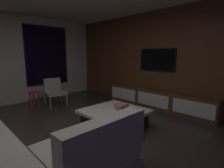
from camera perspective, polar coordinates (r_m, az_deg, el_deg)
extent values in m
plane|color=#332B26|center=(3.05, -13.10, -19.63)|extent=(9.20, 9.20, 0.00)
cube|color=silver|center=(6.11, -32.29, 6.95)|extent=(6.60, 0.12, 2.70)
cube|color=black|center=(6.46, -20.84, 8.75)|extent=(1.52, 0.02, 2.02)
cube|color=black|center=(6.45, -20.78, 8.75)|extent=(1.40, 0.03, 1.90)
cube|color=brown|center=(4.99, 17.85, 7.70)|extent=(0.12, 7.80, 2.70)
cube|color=gray|center=(2.40, -8.36, -25.84)|extent=(1.10, 0.90, 0.18)
cube|color=#B2ADA3|center=(2.28, -8.49, -21.53)|extent=(1.07, 0.86, 0.24)
cube|color=#B2ADA3|center=(1.89, -2.10, -17.34)|extent=(1.10, 0.20, 0.40)
cube|color=black|center=(3.63, 0.88, -11.81)|extent=(1.00, 1.00, 0.30)
cube|color=white|center=(3.57, 0.88, -9.12)|extent=(1.16, 1.16, 0.06)
cube|color=teal|center=(3.61, 3.40, -8.15)|extent=(0.21, 0.18, 0.03)
cube|color=tan|center=(3.62, 3.18, -7.61)|extent=(0.25, 0.15, 0.03)
cube|color=brown|center=(3.60, 3.33, -7.24)|extent=(0.26, 0.21, 0.02)
cube|color=#D36E6D|center=(3.59, 2.98, -6.81)|extent=(0.22, 0.21, 0.03)
cylinder|color=#B2ADA0|center=(5.27, -14.81, -4.96)|extent=(0.04, 0.04, 0.36)
cylinder|color=#B2ADA0|center=(5.12, -19.79, -5.66)|extent=(0.04, 0.04, 0.36)
cylinder|color=#B2ADA0|center=(5.73, -16.76, -3.90)|extent=(0.04, 0.04, 0.36)
cylinder|color=#B2ADA0|center=(5.58, -21.38, -4.50)|extent=(0.04, 0.04, 0.36)
cube|color=#B2ADA3|center=(5.38, -18.29, -2.87)|extent=(0.61, 0.62, 0.08)
cube|color=#B2ADA3|center=(5.56, -19.24, -0.11)|extent=(0.49, 0.14, 0.38)
cylinder|color=red|center=(5.27, -25.28, -5.02)|extent=(0.03, 0.03, 0.46)
cylinder|color=red|center=(5.33, -23.26, -4.71)|extent=(0.03, 0.03, 0.46)
cylinder|color=red|center=(5.39, -24.64, -4.66)|extent=(0.03, 0.03, 0.46)
cylinder|color=red|center=(5.25, -24.42, -2.56)|extent=(0.32, 0.32, 0.02)
cube|color=brown|center=(4.94, 14.67, -4.98)|extent=(0.44, 3.10, 0.52)
cube|color=white|center=(4.31, 25.22, -7.38)|extent=(0.02, 0.93, 0.33)
cube|color=white|center=(4.74, 13.25, -5.21)|extent=(0.02, 0.93, 0.33)
cube|color=white|center=(5.34, 3.69, -3.29)|extent=(0.02, 0.93, 0.33)
cube|color=black|center=(4.59, 23.61, -8.43)|extent=(0.33, 0.68, 0.19)
cube|color=gray|center=(4.51, 26.71, -9.03)|extent=(0.03, 0.04, 0.18)
cube|color=#9DD1A3|center=(4.53, 25.81, -8.83)|extent=(0.03, 0.04, 0.19)
cube|color=#B1C35D|center=(4.56, 24.91, -8.89)|extent=(0.03, 0.04, 0.15)
cube|color=#536545|center=(4.58, 24.04, -8.60)|extent=(0.03, 0.04, 0.17)
cube|color=#8FAAB0|center=(4.60, 23.18, -8.35)|extent=(0.03, 0.04, 0.19)
cube|color=#D8404F|center=(4.63, 22.30, -8.45)|extent=(0.03, 0.04, 0.15)
cube|color=#406E86|center=(4.66, 21.45, -8.27)|extent=(0.03, 0.04, 0.15)
cube|color=#5C9E5D|center=(4.68, 20.62, -8.04)|extent=(0.03, 0.04, 0.16)
cube|color=black|center=(5.01, 14.73, 7.85)|extent=(0.04, 1.07, 0.62)
cube|color=black|center=(5.01, 14.70, 7.85)|extent=(0.05, 1.03, 0.58)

